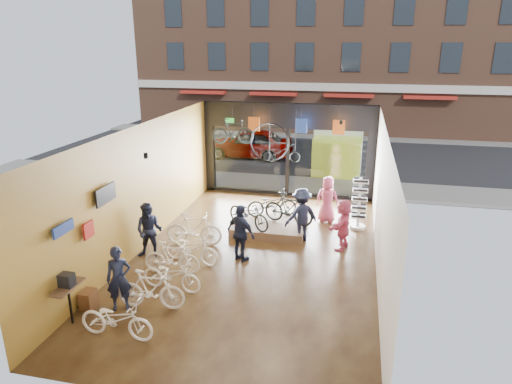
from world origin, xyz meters
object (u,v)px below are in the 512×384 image
(floor_bike_3, at_px, (172,258))
(display_bike_right, at_px, (272,204))
(customer_1, at_px, (149,231))
(floor_bike_0, at_px, (117,319))
(customer_5, at_px, (343,224))
(customer_4, at_px, (327,199))
(display_platform, at_px, (270,227))
(floor_bike_5, at_px, (194,229))
(customer_0, at_px, (119,279))
(hung_bike, at_px, (233,131))
(penny_farthing, at_px, (278,144))
(display_bike_left, at_px, (249,214))
(floor_bike_4, at_px, (191,248))
(sunglasses_rack, at_px, (359,203))
(customer_2, at_px, (241,233))
(street_car, at_px, (249,143))
(customer_3, at_px, (301,215))
(display_bike_mid, at_px, (288,209))
(floor_bike_1, at_px, (151,289))
(floor_bike_2, at_px, (172,275))
(box_truck, at_px, (339,141))

(floor_bike_3, relative_size, display_bike_right, 0.91)
(floor_bike_3, distance_m, customer_1, 1.34)
(floor_bike_0, relative_size, customer_5, 1.06)
(customer_4, bearing_deg, display_bike_right, 31.50)
(display_platform, bearing_deg, floor_bike_5, -143.25)
(floor_bike_5, distance_m, display_platform, 2.67)
(customer_0, height_order, hung_bike, hung_bike)
(floor_bike_3, xyz_separation_m, penny_farthing, (1.86, 5.83, 2.03))
(display_bike_right, xyz_separation_m, hung_bike, (-1.82, 1.61, 2.17))
(display_bike_left, xyz_separation_m, customer_0, (-1.95, -4.90, 0.02))
(floor_bike_4, bearing_deg, sunglasses_rack, -40.64)
(floor_bike_0, xyz_separation_m, customer_0, (-0.48, 1.05, 0.35))
(floor_bike_3, height_order, customer_2, customer_2)
(floor_bike_5, xyz_separation_m, penny_farthing, (1.93, 3.91, 1.97))
(customer_2, distance_m, customer_5, 3.20)
(floor_bike_3, bearing_deg, street_car, -0.02)
(floor_bike_3, xyz_separation_m, floor_bike_4, (0.29, 0.73, -0.01))
(floor_bike_4, relative_size, customer_1, 1.04)
(customer_3, bearing_deg, customer_2, 13.60)
(display_bike_mid, bearing_deg, floor_bike_1, 171.73)
(street_car, height_order, display_bike_mid, street_car)
(display_platform, relative_size, customer_2, 1.40)
(floor_bike_0, bearing_deg, penny_farthing, -10.83)
(display_platform, bearing_deg, customer_3, -24.23)
(customer_2, height_order, customer_4, customer_2)
(floor_bike_2, distance_m, customer_4, 6.66)
(floor_bike_3, height_order, display_bike_mid, display_bike_mid)
(street_car, xyz_separation_m, customer_4, (4.93, -8.74, 0.02))
(floor_bike_2, xyz_separation_m, penny_farthing, (1.52, 6.67, 2.08))
(display_bike_mid, bearing_deg, customer_4, -27.58)
(floor_bike_4, distance_m, customer_2, 1.49)
(floor_bike_1, xyz_separation_m, customer_0, (-0.71, -0.17, 0.30))
(floor_bike_1, relative_size, customer_3, 0.95)
(display_bike_left, xyz_separation_m, hung_bike, (-1.28, 2.75, 2.15))
(sunglasses_rack, height_order, hung_bike, hung_bike)
(floor_bike_4, relative_size, penny_farthing, 0.96)
(display_bike_right, distance_m, customer_2, 2.99)
(street_car, bearing_deg, floor_bike_3, 4.59)
(customer_3, xyz_separation_m, sunglasses_rack, (1.78, 1.45, 0.02))
(floor_bike_4, relative_size, customer_3, 1.00)
(box_truck, xyz_separation_m, display_bike_mid, (-1.18, -8.96, -0.54))
(street_car, bearing_deg, display_bike_left, 13.49)
(street_car, relative_size, display_platform, 1.97)
(floor_bike_4, xyz_separation_m, display_bike_right, (1.70, 3.42, 0.29))
(floor_bike_5, distance_m, customer_4, 4.88)
(customer_4, xyz_separation_m, customer_5, (0.63, -2.15, -0.03))
(floor_bike_1, bearing_deg, street_car, -0.02)
(display_bike_left, bearing_deg, street_car, 45.77)
(floor_bike_3, relative_size, customer_0, 0.99)
(floor_bike_1, relative_size, floor_bike_3, 1.05)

